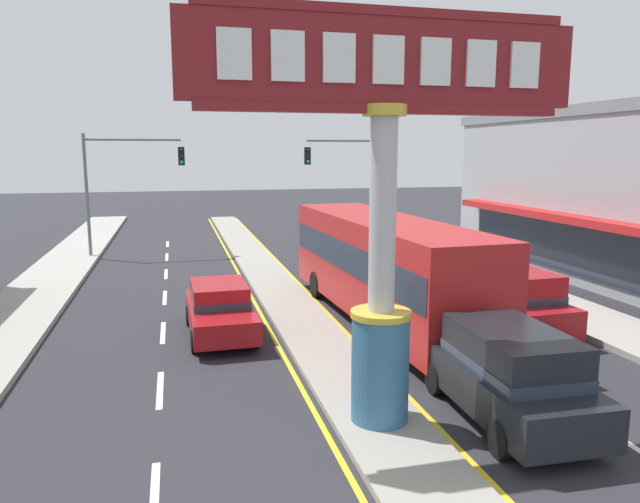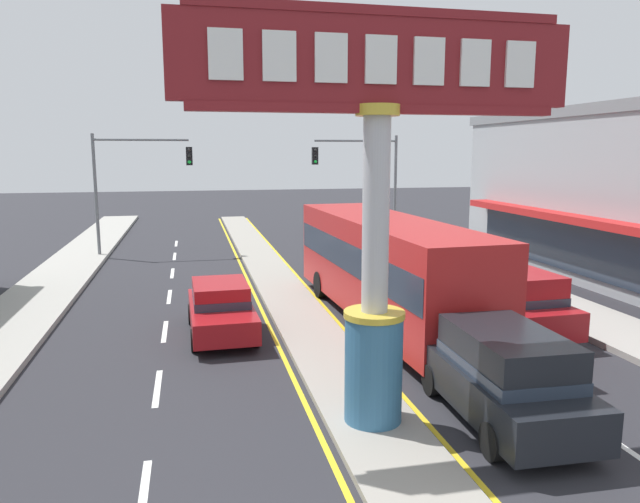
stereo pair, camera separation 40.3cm
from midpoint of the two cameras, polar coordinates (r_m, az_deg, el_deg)
median_strip at (r=22.88m, az=-4.62°, el=-3.67°), size 1.82×52.00×0.14m
sidewalk_left at (r=21.33m, az=-27.92°, el=-5.70°), size 2.65×60.00×0.18m
sidewalk_right at (r=24.08m, az=17.48°, el=-3.37°), size 2.65×60.00×0.18m
lane_markings at (r=21.60m, az=-4.03°, el=-4.64°), size 8.56×52.00×0.01m
district_sign at (r=10.95m, az=5.04°, el=4.81°), size 7.35×1.17×7.65m
traffic_light_left_side at (r=31.29m, az=-18.79°, el=7.14°), size 4.86×0.46×6.20m
traffic_light_right_side at (r=32.89m, az=3.29°, el=7.72°), size 4.86×0.46×6.20m
bus_near_right_lane at (r=18.67m, az=5.44°, el=-1.06°), size 3.07×11.31×3.26m
sedan_far_right_lane at (r=17.60m, az=-10.28°, el=-5.44°), size 1.92×4.34×1.53m
suv_near_left_lane at (r=18.51m, az=17.16°, el=-4.34°), size 2.07×4.65×1.90m
suv_mid_left_lane at (r=12.46m, az=16.76°, el=-11.10°), size 2.05×4.64×1.90m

